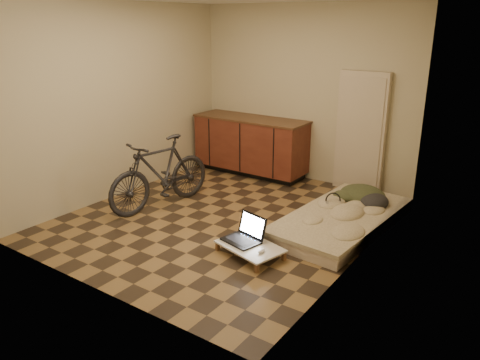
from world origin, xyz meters
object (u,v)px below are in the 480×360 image
Objects in this scene: lap_desk at (250,247)px; laptop at (245,236)px; futon at (342,220)px; bicycle at (160,169)px.

laptop is (-0.12, 0.07, 0.07)m from lap_desk.
bicycle is at bearing -156.83° from futon.
bicycle is 3.55× the size of laptop.
bicycle reaches higher than laptop.
lap_desk is at bearing -107.73° from futon.
bicycle is 0.76× the size of futon.
futon is 2.72× the size of lap_desk.
lap_desk is at bearing -18.13° from laptop.
bicycle is 1.83m from lap_desk.
futon is at bearing 28.13° from bicycle.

